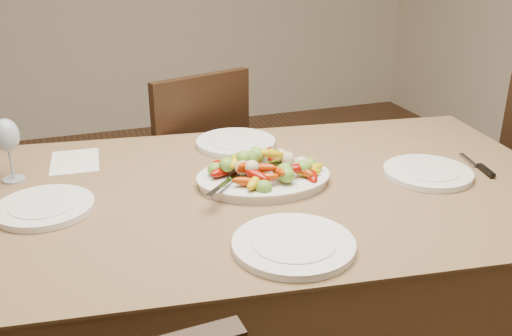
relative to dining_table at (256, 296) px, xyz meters
The scene contains 12 objects.
dining_table is the anchor object (origin of this frame).
chair_far 0.82m from the dining_table, 94.08° to the left, with size 0.42×0.42×0.95m, color black, non-canonical shape.
serving_platter 0.39m from the dining_table, 32.75° to the left, with size 0.38×0.28×0.02m, color white.
roasted_vegetables 0.45m from the dining_table, 32.75° to the left, with size 0.32×0.21×0.09m, color #810A02, non-canonical shape.
serving_spoon 0.43m from the dining_table, 166.64° to the right, with size 0.28×0.06×0.03m, color #9EA0A8, non-canonical shape.
plate_left 0.70m from the dining_table, behind, with size 0.26×0.26×0.02m, color white.
plate_right 0.66m from the dining_table, ahead, with size 0.27×0.27×0.02m, color white.
plate_far 0.53m from the dining_table, 81.94° to the left, with size 0.28×0.28×0.02m, color white.
plate_near 0.53m from the dining_table, 94.94° to the right, with size 0.29×0.29×0.02m, color white.
wine_glass 0.88m from the dining_table, 156.49° to the left, with size 0.08×0.08×0.20m, color #8C99A5, non-canonical shape.
menu_card 0.73m from the dining_table, 141.85° to the left, with size 0.15×0.21×0.00m, color silver.
table_knife 0.81m from the dining_table, ahead, with size 0.02×0.20×0.01m, color #9EA0A8, non-canonical shape.
Camera 1 is at (-0.33, -1.36, 1.45)m, focal length 40.00 mm.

